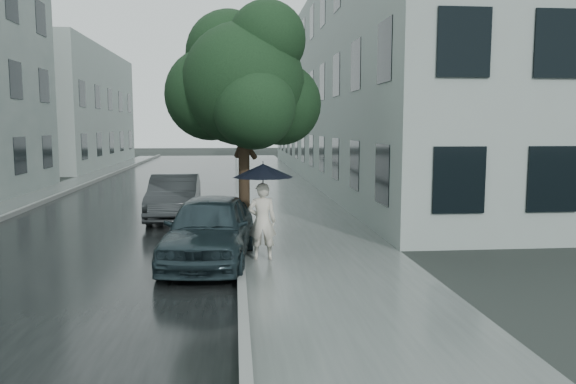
{
  "coord_description": "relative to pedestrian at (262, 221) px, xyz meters",
  "views": [
    {
      "loc": [
        -1.67,
        -10.54,
        2.81
      ],
      "look_at": [
        -0.47,
        2.1,
        1.3
      ],
      "focal_mm": 35.0,
      "sensor_mm": 36.0,
      "label": 1
    }
  ],
  "objects": [
    {
      "name": "ground",
      "position": [
        1.12,
        -1.02,
        -0.82
      ],
      "size": [
        120.0,
        120.0,
        0.0
      ],
      "primitive_type": "plane",
      "color": "black",
      "rests_on": "ground"
    },
    {
      "name": "sidewalk",
      "position": [
        1.37,
        10.98,
        -0.82
      ],
      "size": [
        3.5,
        60.0,
        0.01
      ],
      "primitive_type": "cube",
      "color": "slate",
      "rests_on": "ground"
    },
    {
      "name": "kerb_near",
      "position": [
        -0.46,
        10.98,
        -0.75
      ],
      "size": [
        0.15,
        60.0,
        0.15
      ],
      "primitive_type": "cube",
      "color": "slate",
      "rests_on": "ground"
    },
    {
      "name": "asphalt_road",
      "position": [
        -3.96,
        10.98,
        -0.82
      ],
      "size": [
        6.85,
        60.0,
        0.0
      ],
      "primitive_type": "cube",
      "color": "black",
      "rests_on": "ground"
    },
    {
      "name": "kerb_far",
      "position": [
        -7.46,
        10.98,
        -0.75
      ],
      "size": [
        0.15,
        60.0,
        0.15
      ],
      "primitive_type": "cube",
      "color": "slate",
      "rests_on": "ground"
    },
    {
      "name": "sidewalk_far",
      "position": [
        -8.38,
        10.98,
        -0.82
      ],
      "size": [
        1.7,
        60.0,
        0.01
      ],
      "primitive_type": "cube",
      "color": "#4C5451",
      "rests_on": "ground"
    },
    {
      "name": "building_near",
      "position": [
        6.59,
        18.48,
        3.68
      ],
      "size": [
        7.02,
        36.0,
        9.0
      ],
      "color": "gray",
      "rests_on": "ground"
    },
    {
      "name": "building_far_b",
      "position": [
        -12.66,
        28.98,
        3.18
      ],
      "size": [
        7.02,
        18.0,
        8.0
      ],
      "color": "gray",
      "rests_on": "ground"
    },
    {
      "name": "pedestrian",
      "position": [
        0.0,
        0.0,
        0.0
      ],
      "size": [
        0.6,
        0.4,
        1.62
      ],
      "primitive_type": "imported",
      "rotation": [
        0.0,
        0.0,
        3.12
      ],
      "color": "beige",
      "rests_on": "sidewalk"
    },
    {
      "name": "umbrella",
      "position": [
        0.02,
        -0.02,
        1.06
      ],
      "size": [
        1.5,
        1.5,
        1.14
      ],
      "rotation": [
        0.0,
        0.0,
        -0.2
      ],
      "color": "black",
      "rests_on": "ground"
    },
    {
      "name": "street_tree",
      "position": [
        -0.33,
        2.09,
        3.01
      ],
      "size": [
        3.83,
        3.48,
        5.69
      ],
      "color": "#332619",
      "rests_on": "ground"
    },
    {
      "name": "lamp_post",
      "position": [
        -0.38,
        7.94,
        2.01
      ],
      "size": [
        0.83,
        0.44,
        4.92
      ],
      "rotation": [
        0.0,
        0.0,
        0.25
      ],
      "color": "black",
      "rests_on": "ground"
    },
    {
      "name": "car_near",
      "position": [
        -1.08,
        -0.14,
        -0.12
      ],
      "size": [
        2.07,
        4.25,
        1.4
      ],
      "primitive_type": "imported",
      "rotation": [
        0.0,
        0.0,
        -0.1
      ],
      "color": "#1C2A2F",
      "rests_on": "ground"
    },
    {
      "name": "car_far",
      "position": [
        -2.38,
        5.48,
        -0.15
      ],
      "size": [
        1.46,
        4.03,
        1.32
      ],
      "primitive_type": "imported",
      "rotation": [
        0.0,
        0.0,
        0.02
      ],
      "color": "#272A2D",
      "rests_on": "ground"
    }
  ]
}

